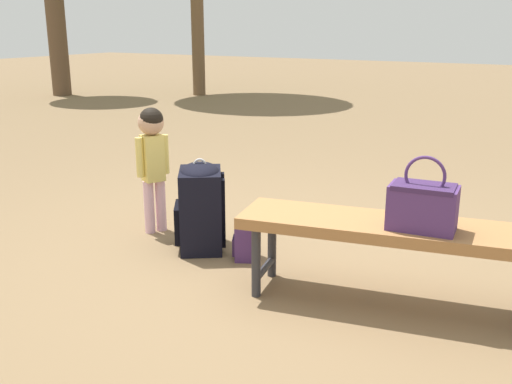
% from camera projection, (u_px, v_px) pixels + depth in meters
% --- Properties ---
extents(ground_plane, '(40.00, 40.00, 0.00)m').
position_uv_depth(ground_plane, '(260.00, 266.00, 3.56)').
color(ground_plane, brown).
rests_on(ground_plane, ground).
extents(park_bench, '(1.65, 0.69, 0.45)m').
position_uv_depth(park_bench, '(396.00, 233.00, 2.96)').
color(park_bench, '#9E6B3D').
rests_on(park_bench, ground).
extents(handbag, '(0.33, 0.21, 0.37)m').
position_uv_depth(handbag, '(423.00, 205.00, 2.82)').
color(handbag, '#4C2D66').
rests_on(handbag, park_bench).
extents(child_standing, '(0.18, 0.22, 0.88)m').
position_uv_depth(child_standing, '(152.00, 151.00, 3.99)').
color(child_standing, '#E5B2C6').
rests_on(child_standing, ground).
extents(backpack_large, '(0.42, 0.44, 0.60)m').
position_uv_depth(backpack_large, '(200.00, 204.00, 3.76)').
color(backpack_large, black).
rests_on(backpack_large, ground).
extents(backpack_small, '(0.19, 0.20, 0.28)m').
position_uv_depth(backpack_small, '(245.00, 237.00, 3.63)').
color(backpack_small, '#4C2D66').
rests_on(backpack_small, ground).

